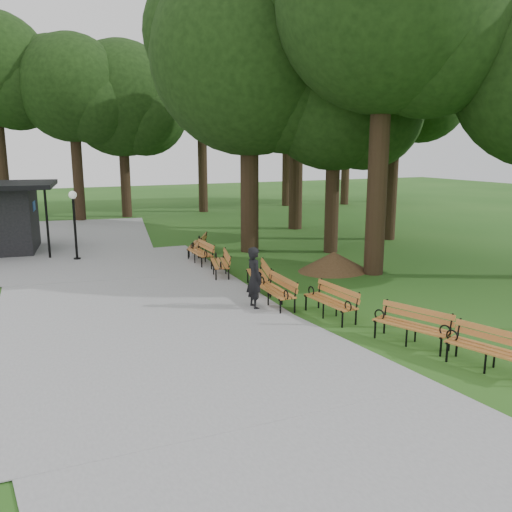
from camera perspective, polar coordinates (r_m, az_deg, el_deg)
name	(u,v)px	position (r m, az deg, el deg)	size (l,w,h in m)	color
ground	(295,313)	(14.64, 4.31, -6.24)	(100.00, 100.00, 0.00)	#225117
path	(129,301)	(16.03, -13.76, -4.82)	(12.00, 38.00, 0.06)	gray
person	(254,278)	(14.78, -0.17, -2.42)	(0.65, 0.43, 1.79)	black
lamp_post	(74,210)	(22.16, -19.29, 4.76)	(0.32, 0.32, 2.82)	black
dirt_mound	(334,261)	(19.59, 8.47, -0.58)	(2.28, 2.28, 0.73)	#47301C
bench_0	(491,351)	(11.89, 24.27, -9.39)	(1.90, 0.64, 0.88)	#B8682A
bench_1	(412,326)	(12.78, 16.63, -7.37)	(1.90, 0.64, 0.88)	#B8682A
bench_2	(330,302)	(14.26, 8.10, -4.97)	(1.90, 0.64, 0.88)	#B8682A
bench_3	(275,291)	(15.15, 2.11, -3.85)	(1.90, 0.64, 0.88)	#B8682A
bench_4	(258,276)	(16.90, 0.18, -2.17)	(1.90, 0.64, 0.88)	#B8682A
bench_5	(220,263)	(18.72, -3.99, -0.81)	(1.90, 0.64, 0.88)	#B8682A
bench_6	(200,253)	(20.68, -6.15, 0.36)	(1.90, 0.64, 0.88)	#B8682A
bench_7	(197,244)	(22.46, -6.42, 1.28)	(1.90, 0.64, 0.88)	#B8682A
lawn_tree_0	(386,1)	(19.56, 14.01, 25.39)	(7.38, 7.38, 12.96)	black
lawn_tree_1	(335,94)	(22.81, 8.64, 17.09)	(6.33, 6.33, 9.86)	black
lawn_tree_2	(249,56)	(22.95, -0.75, 21.00)	(8.17, 8.17, 12.31)	black
lawn_tree_4	(297,70)	(29.52, 4.55, 19.65)	(6.76, 6.76, 12.00)	black
lawn_tree_5	(397,77)	(26.73, 15.19, 18.30)	(5.81, 5.81, 10.67)	black
tree_backdrop	(225,92)	(37.87, -3.45, 17.47)	(35.88, 9.29, 16.49)	black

